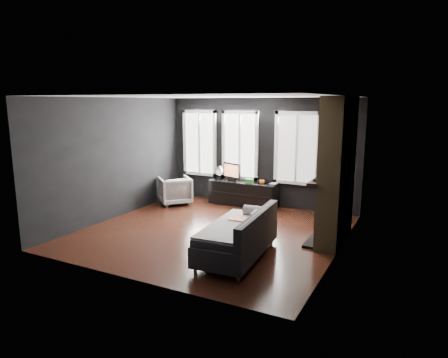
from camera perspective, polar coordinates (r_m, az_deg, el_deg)
The scene contains 18 objects.
floor at distance 8.21m, azimuth -1.59°, elevation -7.51°, with size 5.00×5.00×0.00m, color black.
ceiling at distance 7.78m, azimuth -1.70°, elevation 11.69°, with size 5.00×5.00×0.00m, color white.
wall_back at distance 10.12m, azimuth 5.21°, elevation 3.84°, with size 5.00×0.02×2.70m, color black.
wall_left at distance 9.34m, azimuth -15.23°, elevation 2.89°, with size 0.02×5.00×2.70m, color black.
wall_right at distance 7.04m, azimuth 16.47°, elevation 0.27°, with size 0.02×5.00×2.70m, color black.
windows at distance 10.19m, azimuth 2.85°, elevation 9.73°, with size 4.00×0.16×1.76m, color white, non-canonical shape.
fireplace at distance 7.66m, azimuth 15.87°, elevation 1.14°, with size 0.70×1.62×2.70m, color #93724C, non-canonical shape.
sofa at distance 6.81m, azimuth 1.89°, elevation -7.80°, with size 0.96×1.92×0.83m, color #252528, non-canonical shape.
stripe_pillow at distance 6.95m, azimuth 4.42°, elevation -5.84°, with size 0.07×0.30×0.30m, color gray.
armchair at distance 10.34m, azimuth -7.03°, elevation -1.44°, with size 0.76×0.71×0.78m, color white.
media_console at distance 10.20m, azimuth 2.81°, elevation -2.03°, with size 1.77×0.55×0.61m, color black, non-canonical shape.
monitor at distance 10.21m, azimuth 1.15°, elevation 1.21°, with size 0.58×0.12×0.51m, color black, non-canonical shape.
desk_fan at distance 10.42m, azimuth -0.67°, elevation 0.96°, with size 0.25×0.25×0.35m, color #AAAAAA, non-canonical shape.
mug at distance 9.85m, azimuth 5.46°, elevation -0.35°, with size 0.12×0.10×0.12m, color orange.
book at distance 9.92m, azimuth 6.71°, elevation -0.05°, with size 0.15×0.02×0.21m, color #C5B498.
storage_box at distance 9.95m, azimuth 3.67°, elevation -0.26°, with size 0.20×0.12×0.11m, color #30752F.
mantel_vase at distance 8.15m, azimuth 14.77°, elevation 1.50°, with size 0.16×0.17×0.16m, color gold.
mantel_clock at distance 7.20m, azimuth 13.00°, elevation -0.15°, with size 0.11×0.11×0.04m, color black.
Camera 1 is at (3.76, -6.81, 2.61)m, focal length 32.00 mm.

